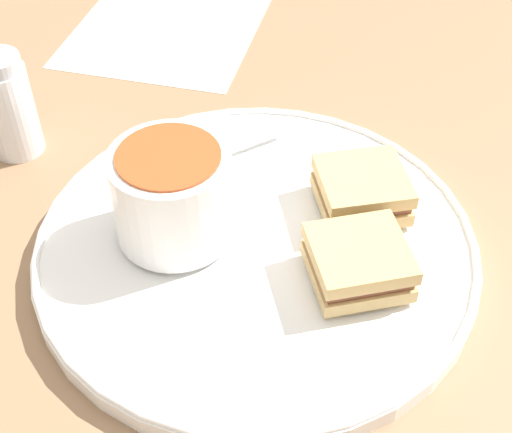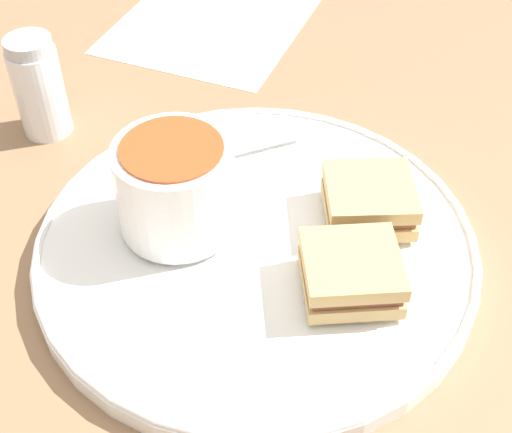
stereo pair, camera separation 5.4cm
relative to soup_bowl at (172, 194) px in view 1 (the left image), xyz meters
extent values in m
plane|color=#8E6B4C|center=(-0.06, -0.01, -0.06)|extent=(2.40, 2.40, 0.00)
cylinder|color=white|center=(-0.06, -0.01, -0.05)|extent=(0.35, 0.35, 0.02)
torus|color=white|center=(-0.06, -0.01, -0.04)|extent=(0.35, 0.35, 0.01)
cylinder|color=white|center=(0.00, 0.00, -0.04)|extent=(0.05, 0.05, 0.01)
cylinder|color=white|center=(0.00, 0.00, 0.00)|extent=(0.09, 0.09, 0.07)
cylinder|color=#B74C23|center=(0.00, 0.00, 0.04)|extent=(0.08, 0.08, 0.01)
cube|color=silver|center=(-0.02, -0.11, -0.04)|extent=(0.08, 0.07, 0.00)
ellipsoid|color=silver|center=(0.03, -0.06, -0.03)|extent=(0.04, 0.04, 0.01)
cube|color=tan|center=(-0.14, 0.01, -0.03)|extent=(0.09, 0.09, 0.01)
cube|color=brown|center=(-0.14, 0.01, -0.02)|extent=(0.08, 0.08, 0.01)
cube|color=tan|center=(-0.14, 0.01, -0.01)|extent=(0.09, 0.09, 0.01)
cube|color=tan|center=(-0.14, -0.07, -0.03)|extent=(0.09, 0.09, 0.01)
cube|color=brown|center=(-0.14, -0.07, -0.02)|extent=(0.08, 0.08, 0.01)
cube|color=tan|center=(-0.14, -0.07, -0.01)|extent=(0.09, 0.09, 0.01)
cylinder|color=silver|center=(0.18, -0.09, -0.02)|extent=(0.05, 0.05, 0.09)
cube|color=white|center=(0.12, -0.37, -0.06)|extent=(0.20, 0.30, 0.00)
camera|label=1|loc=(-0.16, 0.37, 0.36)|focal=50.00mm
camera|label=2|loc=(-0.21, 0.35, 0.36)|focal=50.00mm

